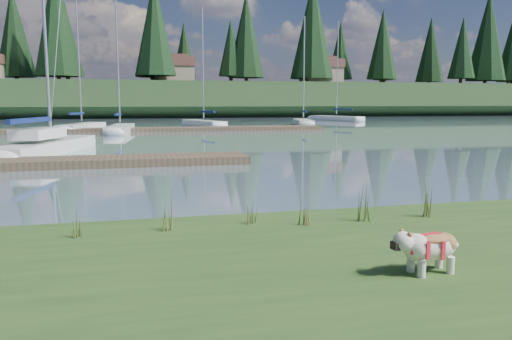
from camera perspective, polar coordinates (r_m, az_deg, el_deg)
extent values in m
plane|color=gray|center=(40.15, -13.34, 4.29)|extent=(200.00, 200.00, 0.00)
cube|color=#1E3519|center=(83.08, -13.57, 7.75)|extent=(200.00, 20.00, 5.00)
cylinder|color=silver|center=(6.12, 18.40, -10.65)|extent=(0.10, 0.10, 0.20)
cylinder|color=silver|center=(6.27, 17.27, -10.15)|extent=(0.10, 0.10, 0.20)
cylinder|color=silver|center=(6.36, 21.33, -10.08)|extent=(0.10, 0.10, 0.20)
cylinder|color=silver|center=(6.51, 20.17, -9.62)|extent=(0.10, 0.10, 0.20)
ellipsoid|color=silver|center=(6.26, 19.47, -8.26)|extent=(0.69, 0.39, 0.31)
ellipsoid|color=#9D693A|center=(6.23, 19.52, -7.37)|extent=(0.49, 0.35, 0.11)
ellipsoid|color=silver|center=(6.00, 16.47, -7.84)|extent=(0.25, 0.26, 0.23)
cube|color=black|center=(5.95, 15.66, -8.33)|extent=(0.08, 0.12, 0.09)
cube|color=silver|center=(24.55, -23.03, 2.25)|extent=(3.87, 8.38, 0.70)
ellipsoid|color=silver|center=(28.32, -19.67, 3.09)|extent=(2.29, 2.61, 0.70)
cube|color=navy|center=(23.38, -24.41, 5.20)|extent=(1.13, 3.65, 0.20)
cube|color=silver|center=(24.08, -23.57, 3.87)|extent=(2.01, 3.21, 0.45)
cube|color=#4C3D2C|center=(19.59, -24.78, 0.68)|extent=(16.00, 2.00, 0.30)
cube|color=#4C3D2C|center=(40.20, -10.49, 4.59)|extent=(26.00, 2.20, 0.30)
cube|color=silver|center=(42.76, -19.27, 4.57)|extent=(3.41, 6.66, 0.70)
ellipsoid|color=silver|center=(45.76, -17.64, 4.82)|extent=(1.90, 2.13, 0.70)
cylinder|color=silver|center=(42.85, -19.62, 12.16)|extent=(0.12, 0.12, 10.19)
cube|color=navy|center=(41.90, -19.83, 6.10)|extent=(0.99, 2.53, 0.20)
cube|color=silver|center=(38.99, -15.25, 4.45)|extent=(2.14, 6.50, 0.70)
ellipsoid|color=silver|center=(42.15, -14.66, 4.71)|extent=(1.57, 1.88, 0.70)
cylinder|color=silver|center=(39.09, -15.56, 12.67)|extent=(0.12, 0.12, 10.04)
cube|color=navy|center=(38.08, -15.50, 6.15)|extent=(0.48, 2.54, 0.20)
cube|color=silver|center=(47.18, -5.99, 5.23)|extent=(3.50, 6.66, 0.70)
ellipsoid|color=silver|center=(50.12, -7.65, 5.36)|extent=(1.92, 2.14, 0.70)
cylinder|color=silver|center=(47.26, -6.08, 12.02)|extent=(0.12, 0.12, 10.03)
cube|color=navy|center=(46.35, -5.52, 6.65)|extent=(1.02, 2.52, 0.20)
cube|color=silver|center=(49.42, 5.42, 5.36)|extent=(2.67, 6.39, 0.70)
ellipsoid|color=silver|center=(52.51, 5.01, 5.51)|extent=(1.68, 1.94, 0.70)
cylinder|color=silver|center=(49.48, 5.51, 11.60)|extent=(0.12, 0.12, 9.62)
cube|color=navy|center=(48.54, 5.57, 6.70)|extent=(0.71, 2.47, 0.20)
cube|color=silver|center=(62.03, 9.17, 5.79)|extent=(4.75, 7.41, 0.70)
ellipsoid|color=silver|center=(64.55, 6.70, 5.92)|extent=(2.34, 2.53, 0.70)
cylinder|color=silver|center=(62.12, 9.30, 11.44)|extent=(0.12, 0.12, 11.06)
cube|color=navy|center=(61.34, 9.91, 6.86)|extent=(1.46, 2.74, 0.20)
cone|color=#475B23|center=(7.94, -10.42, -4.71)|extent=(0.03, 0.03, 0.58)
cone|color=brown|center=(7.89, -9.58, -5.21)|extent=(0.03, 0.03, 0.47)
cone|color=#475B23|center=(7.96, -10.00, -4.45)|extent=(0.03, 0.03, 0.64)
cone|color=brown|center=(7.94, -9.37, -5.34)|extent=(0.03, 0.03, 0.41)
cone|color=#475B23|center=(7.87, -10.23, -5.04)|extent=(0.03, 0.03, 0.52)
cone|color=#475B23|center=(8.23, -0.94, -4.62)|extent=(0.03, 0.03, 0.45)
cone|color=brown|center=(8.20, -0.07, -4.99)|extent=(0.03, 0.03, 0.36)
cone|color=#475B23|center=(8.27, -0.57, -4.40)|extent=(0.03, 0.03, 0.49)
cone|color=brown|center=(8.25, 0.06, -5.07)|extent=(0.03, 0.03, 0.31)
cone|color=#475B23|center=(8.16, -0.67, -4.88)|extent=(0.03, 0.03, 0.40)
cone|color=#475B23|center=(8.57, 11.96, -3.63)|extent=(0.03, 0.03, 0.64)
cone|color=brown|center=(8.57, 12.82, -4.09)|extent=(0.03, 0.03, 0.51)
cone|color=#475B23|center=(8.62, 12.24, -3.36)|extent=(0.03, 0.03, 0.70)
cone|color=brown|center=(8.63, 12.87, -4.24)|extent=(0.03, 0.03, 0.45)
cone|color=#475B23|center=(8.52, 12.31, -3.94)|extent=(0.03, 0.03, 0.57)
cone|color=#475B23|center=(7.94, -20.21, -5.55)|extent=(0.03, 0.03, 0.45)
cone|color=brown|center=(7.87, -19.45, -5.97)|extent=(0.03, 0.03, 0.36)
cone|color=#475B23|center=(7.95, -19.76, -5.33)|extent=(0.03, 0.03, 0.50)
cone|color=brown|center=(7.91, -19.20, -6.06)|extent=(0.03, 0.03, 0.32)
cone|color=#475B23|center=(7.86, -20.12, -5.84)|extent=(0.03, 0.03, 0.41)
cone|color=#475B23|center=(8.17, 4.99, -4.87)|extent=(0.03, 0.03, 0.41)
cone|color=brown|center=(8.15, 5.88, -5.21)|extent=(0.03, 0.03, 0.33)
cone|color=#475B23|center=(8.21, 5.32, -4.66)|extent=(0.03, 0.03, 0.45)
cone|color=brown|center=(8.20, 5.98, -5.27)|extent=(0.03, 0.03, 0.29)
cone|color=#475B23|center=(8.11, 5.30, -5.12)|extent=(0.03, 0.03, 0.37)
cone|color=#475B23|center=(9.22, 18.63, -3.06)|extent=(0.03, 0.03, 0.64)
cone|color=brown|center=(9.23, 19.42, -3.49)|extent=(0.03, 0.03, 0.52)
cone|color=#475B23|center=(9.27, 18.86, -2.81)|extent=(0.03, 0.03, 0.71)
cone|color=brown|center=(9.28, 19.44, -3.62)|extent=(0.03, 0.03, 0.45)
cone|color=#475B23|center=(9.17, 18.99, -3.34)|extent=(0.03, 0.03, 0.58)
cube|color=#33281C|center=(8.78, -12.17, -7.38)|extent=(60.00, 0.50, 0.14)
cylinder|color=#382619|center=(82.75, -20.69, 9.82)|extent=(0.60, 0.60, 1.80)
cone|color=black|center=(83.20, -20.89, 13.85)|extent=(4.84, 4.84, 11.00)
cylinder|color=#382619|center=(76.23, -11.35, 10.38)|extent=(0.60, 0.60, 1.80)
cone|color=black|center=(76.90, -11.50, 15.74)|extent=(6.16, 6.16, 14.00)
cylinder|color=#382619|center=(81.58, -2.88, 10.35)|extent=(0.60, 0.60, 1.80)
cone|color=black|center=(81.94, -2.90, 13.81)|extent=(3.96, 3.96, 9.00)
cylinder|color=#382619|center=(83.08, 6.37, 10.26)|extent=(0.60, 0.60, 1.80)
cone|color=black|center=(83.82, 6.46, 15.80)|extent=(7.04, 7.04, 16.00)
cylinder|color=#382619|center=(91.45, 14.12, 9.85)|extent=(0.60, 0.60, 1.80)
cone|color=black|center=(91.91, 14.26, 13.78)|extent=(5.28, 5.28, 12.00)
cylinder|color=#382619|center=(94.85, 22.34, 9.43)|extent=(0.60, 0.60, 1.80)
cone|color=black|center=(95.22, 22.52, 12.81)|extent=(4.62, 4.62, 10.50)
cylinder|color=#382619|center=(105.22, 27.19, 8.94)|extent=(0.60, 0.60, 1.80)
cube|color=gray|center=(81.41, -9.36, 10.61)|extent=(6.00, 5.00, 2.80)
cube|color=brown|center=(81.55, -9.39, 12.08)|extent=(6.30, 5.30, 1.40)
cube|color=brown|center=(81.61, -9.41, 12.64)|extent=(4.20, 3.60, 0.70)
cube|color=gray|center=(84.73, 7.44, 10.54)|extent=(6.00, 5.00, 2.80)
cube|color=brown|center=(84.86, 7.46, 11.95)|extent=(6.30, 5.30, 1.40)
cube|color=brown|center=(84.92, 7.47, 12.49)|extent=(4.20, 3.60, 0.70)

